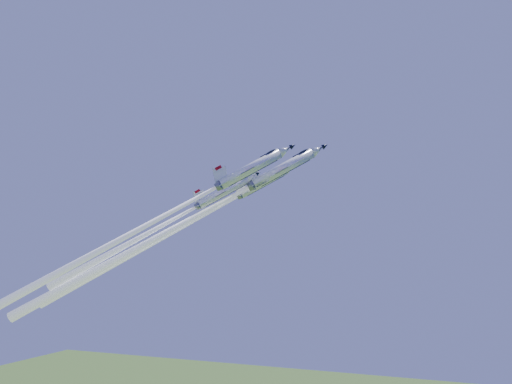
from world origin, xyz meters
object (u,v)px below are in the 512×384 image
at_px(jet_left, 178,229).
at_px(jet_slot, 163,225).
at_px(jet_lead, 182,224).
at_px(jet_right, 130,234).

distance_m(jet_left, jet_slot, 4.39).
bearing_deg(jet_slot, jet_lead, 88.38).
bearing_deg(jet_lead, jet_left, -165.36).
distance_m(jet_lead, jet_slot, 3.85).
bearing_deg(jet_right, jet_slot, 147.51).
height_order(jet_lead, jet_right, jet_lead).
bearing_deg(jet_left, jet_slot, -43.11).
xyz_separation_m(jet_left, jet_slot, (-1.17, -4.19, 0.61)).
relative_size(jet_left, jet_right, 0.80).
height_order(jet_left, jet_right, jet_right).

